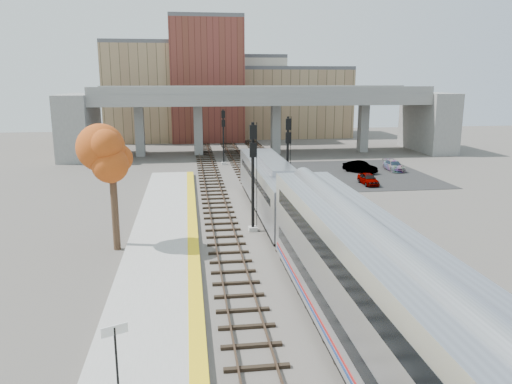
{
  "coord_description": "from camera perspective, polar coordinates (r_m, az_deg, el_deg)",
  "views": [
    {
      "loc": [
        -5.49,
        -25.3,
        10.57
      ],
      "look_at": [
        -0.69,
        9.65,
        2.5
      ],
      "focal_mm": 35.0,
      "sensor_mm": 36.0,
      "label": 1
    }
  ],
  "objects": [
    {
      "name": "tracks",
      "position": [
        39.75,
        1.76,
        -2.43
      ],
      "size": [
        10.7,
        95.0,
        0.25
      ],
      "color": "black",
      "rests_on": "ground"
    },
    {
      "name": "signal_mast_near",
      "position": [
        34.44,
        -0.35,
        1.74
      ],
      "size": [
        0.6,
        0.64,
        7.66
      ],
      "color": "#9E9E99",
      "rests_on": "ground"
    },
    {
      "name": "coach",
      "position": [
        18.28,
        14.15,
        -12.7
      ],
      "size": [
        3.03,
        25.0,
        5.0
      ],
      "color": "#A8AAB2",
      "rests_on": "ground"
    },
    {
      "name": "car_b",
      "position": [
        58.03,
        11.81,
        2.82
      ],
      "size": [
        3.44,
        4.08,
        1.32
      ],
      "primitive_type": "imported",
      "rotation": [
        0.0,
        0.0,
        0.61
      ],
      "color": "#99999E",
      "rests_on": "parking_lot"
    },
    {
      "name": "signal_mast_mid",
      "position": [
        43.14,
        3.64,
        3.75
      ],
      "size": [
        0.6,
        0.64,
        7.4
      ],
      "color": "#9E9E99",
      "rests_on": "ground"
    },
    {
      "name": "platform",
      "position": [
        27.41,
        -11.07,
        -9.66
      ],
      "size": [
        4.5,
        60.0,
        0.35
      ],
      "primitive_type": "cube",
      "color": "#9E9E99",
      "rests_on": "ground"
    },
    {
      "name": "car_c",
      "position": [
        60.36,
        15.47,
        2.92
      ],
      "size": [
        1.71,
        4.01,
        1.15
      ],
      "primitive_type": "imported",
      "rotation": [
        0.0,
        0.0,
        -0.02
      ],
      "color": "#99999E",
      "rests_on": "parking_lot"
    },
    {
      "name": "buildings_far",
      "position": [
        92.16,
        -3.69,
        11.19
      ],
      "size": [
        43.0,
        21.0,
        20.6
      ],
      "color": "#9B805A",
      "rests_on": "ground"
    },
    {
      "name": "signal_mast_far",
      "position": [
        62.13,
        -3.74,
        6.18
      ],
      "size": [
        0.6,
        0.64,
        6.83
      ],
      "color": "#9E9E99",
      "rests_on": "ground"
    },
    {
      "name": "parking_lot",
      "position": [
        57.72,
        12.06,
        2.07
      ],
      "size": [
        14.0,
        18.0,
        0.04
      ],
      "primitive_type": "cube",
      "color": "black",
      "rests_on": "ground"
    },
    {
      "name": "station_sign",
      "position": [
        17.93,
        -15.78,
        -16.28
      ],
      "size": [
        0.84,
        0.42,
        2.27
      ],
      "rotation": [
        0.0,
        0.0,
        0.43
      ],
      "color": "black",
      "rests_on": "platform"
    },
    {
      "name": "overpass",
      "position": [
        71.23,
        0.61,
        9.05
      ],
      "size": [
        54.0,
        12.0,
        9.5
      ],
      "color": "slate",
      "rests_on": "ground"
    },
    {
      "name": "tree",
      "position": [
        31.53,
        -16.22,
        4.18
      ],
      "size": [
        3.6,
        3.6,
        8.19
      ],
      "color": "#382619",
      "rests_on": "ground"
    },
    {
      "name": "car_a",
      "position": [
        51.67,
        12.71,
        1.47
      ],
      "size": [
        1.38,
        3.43,
        1.17
      ],
      "primitive_type": "imported",
      "rotation": [
        0.0,
        0.0,
        0.0
      ],
      "color": "#99999E",
      "rests_on": "parking_lot"
    },
    {
      "name": "ground",
      "position": [
        27.96,
        4.15,
        -9.36
      ],
      "size": [
        160.0,
        160.0,
        0.0
      ],
      "primitive_type": "plane",
      "color": "#47423D",
      "rests_on": "ground"
    },
    {
      "name": "yellow_strip",
      "position": [
        27.28,
        -7.05,
        -9.2
      ],
      "size": [
        0.7,
        60.0,
        0.01
      ],
      "primitive_type": "cube",
      "color": "yellow",
      "rests_on": "platform"
    },
    {
      "name": "locomotive",
      "position": [
        39.26,
        1.87,
        0.69
      ],
      "size": [
        3.02,
        19.05,
        4.1
      ],
      "color": "#A8AAB2",
      "rests_on": "ground"
    }
  ]
}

